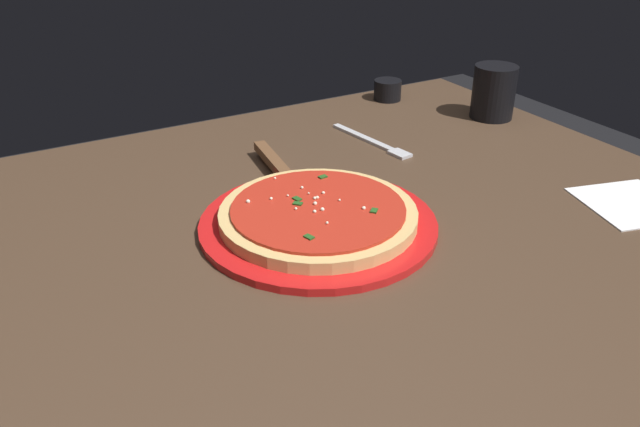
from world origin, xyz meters
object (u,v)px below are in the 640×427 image
Objects in this scene: cup_small_sauce at (388,90)px; fork at (374,142)px; pizza at (320,213)px; pizza_server at (281,171)px; napkin_folded_right at (630,204)px; serving_plate at (320,223)px; cup_tall_drink at (494,92)px.

fork is at bearing 49.87° from cup_small_sauce.
cup_small_sauce is at bearing -134.20° from pizza.
pizza_server is 0.50m from napkin_folded_right.
serving_plate reaches higher than napkin_folded_right.
napkin_folded_right is 0.41m from fork.
serving_plate reaches higher than fork.
pizza is 0.16m from pizza_server.
pizza_server is at bearing 33.30° from cup_small_sauce.
cup_tall_drink reaches higher than napkin_folded_right.
serving_plate is 3.16× the size of cup_tall_drink.
cup_small_sauce is 0.55m from napkin_folded_right.
pizza reaches higher than pizza_server.
napkin_folded_right is (-0.39, 0.31, -0.01)m from pizza_server.
pizza is at bearing 22.93° from cup_tall_drink.
serving_plate is 0.44m from napkin_folded_right.
cup_tall_drink is 0.27m from fork.
pizza is at bearing -21.23° from napkin_folded_right.
serving_plate is 1.39× the size of pizza_server.
pizza is 0.53m from cup_tall_drink.
pizza_server is 0.48m from cup_tall_drink.
cup_tall_drink reaches higher than fork.
cup_small_sauce is (-0.38, -0.39, 0.00)m from pizza.
pizza_server reaches higher than fork.
pizza_server is 2.27× the size of cup_tall_drink.
serving_plate is 0.16m from pizza_server.
napkin_folded_right is (0.08, 0.37, -0.05)m from cup_tall_drink.
napkin_folded_right is (-0.41, 0.16, -0.02)m from pizza.
pizza_server is at bearing 6.46° from cup_tall_drink.
pizza is at bearing -68.02° from serving_plate.
fork reaches higher than napkin_folded_right.
pizza is 0.55m from cup_small_sauce.
pizza is at bearing 42.54° from fork.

